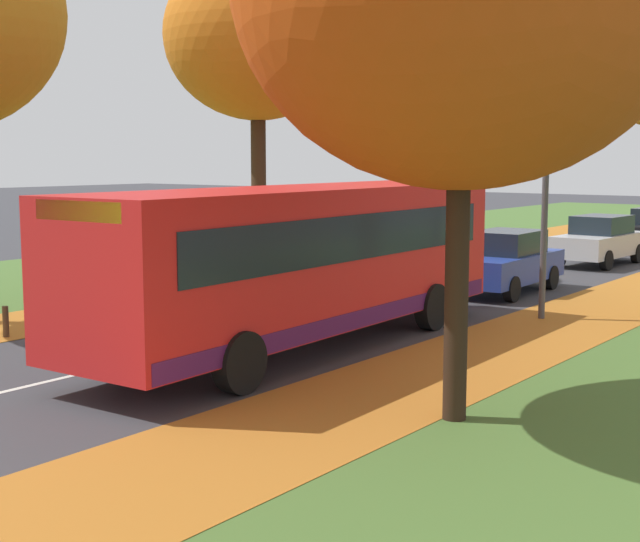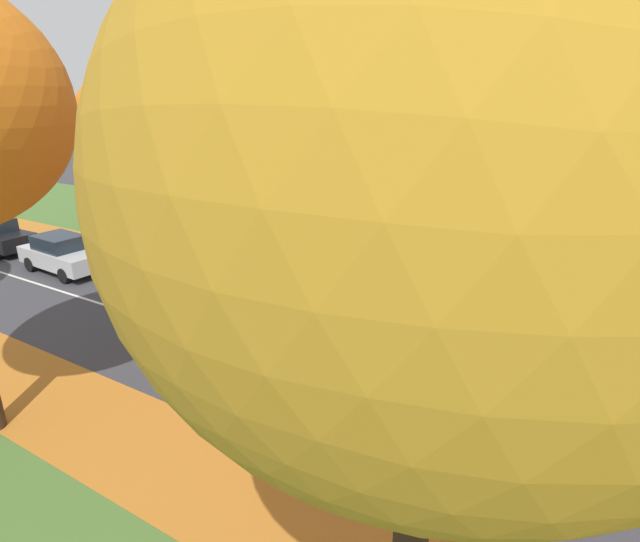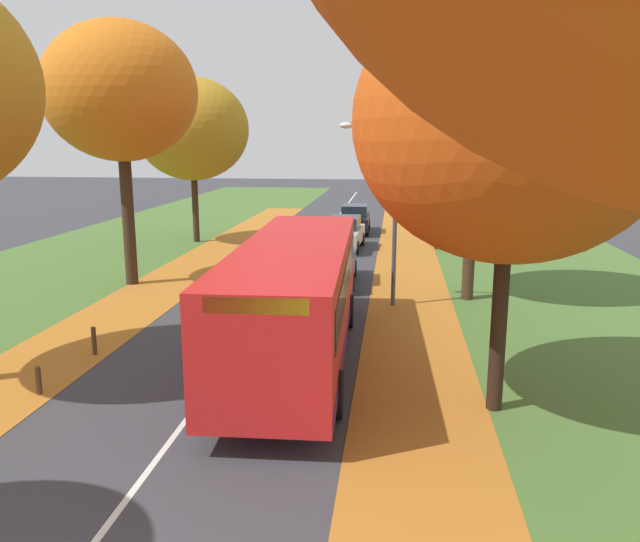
% 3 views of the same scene
% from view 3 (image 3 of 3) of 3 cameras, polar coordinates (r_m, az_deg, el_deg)
% --- Properties ---
extents(grass_verge_left, '(12.00, 90.00, 0.01)m').
position_cam_3_polar(grass_verge_left, '(28.34, -21.01, 0.16)').
color(grass_verge_left, '#476B2D').
rests_on(grass_verge_left, ground).
extents(leaf_litter_left, '(2.80, 60.00, 0.00)m').
position_cam_3_polar(leaf_litter_left, '(21.10, -17.46, -3.47)').
color(leaf_litter_left, '#B26B23').
rests_on(leaf_litter_left, grass_verge_left).
extents(grass_verge_right, '(12.00, 90.00, 0.01)m').
position_cam_3_polar(grass_verge_right, '(25.61, 18.45, -0.86)').
color(grass_verge_right, '#476B2D').
rests_on(grass_verge_right, ground).
extents(leaf_litter_right, '(2.80, 60.00, 0.00)m').
position_cam_3_polar(leaf_litter_right, '(19.27, 8.42, -4.49)').
color(leaf_litter_right, '#B26B23').
rests_on(leaf_litter_right, grass_verge_right).
extents(road_centre_line, '(0.12, 80.00, 0.01)m').
position_cam_3_polar(road_centre_line, '(25.40, -2.32, -0.35)').
color(road_centre_line, silver).
rests_on(road_centre_line, ground).
extents(tree_left_mid, '(5.52, 5.52, 9.57)m').
position_cam_3_polar(tree_left_mid, '(24.33, -17.81, 15.29)').
color(tree_left_mid, '#382619').
rests_on(tree_left_mid, ground).
extents(tree_left_far, '(5.86, 5.86, 8.55)m').
position_cam_3_polar(tree_left_far, '(33.75, -11.61, 12.59)').
color(tree_left_far, '#382619').
rests_on(tree_left_far, ground).
extents(tree_right_near, '(5.98, 5.98, 8.48)m').
position_cam_3_polar(tree_right_near, '(12.50, 17.11, 13.01)').
color(tree_right_near, black).
rests_on(tree_right_near, ground).
extents(tree_right_mid, '(5.75, 5.75, 9.24)m').
position_cam_3_polar(tree_right_mid, '(21.54, 14.16, 14.84)').
color(tree_right_mid, '#422D1E').
rests_on(tree_right_mid, ground).
extents(tree_right_far, '(4.63, 4.63, 8.38)m').
position_cam_3_polar(tree_right_far, '(31.45, 11.23, 13.31)').
color(tree_right_far, '#382619').
rests_on(tree_right_far, ground).
extents(bollard_fifth, '(0.12, 0.12, 0.62)m').
position_cam_3_polar(bollard_fifth, '(15.01, -24.33, -9.12)').
color(bollard_fifth, '#4C3823').
rests_on(bollard_fifth, ground).
extents(bollard_sixth, '(0.12, 0.12, 0.74)m').
position_cam_3_polar(bollard_sixth, '(17.07, -19.95, -6.03)').
color(bollard_sixth, '#4C3823').
rests_on(bollard_sixth, ground).
extents(streetlamp_right, '(1.89, 0.28, 6.00)m').
position_cam_3_polar(streetlamp_right, '(20.25, 5.99, 7.13)').
color(streetlamp_right, '#47474C').
rests_on(streetlamp_right, ground).
extents(bus, '(2.92, 10.48, 2.98)m').
position_cam_3_polar(bus, '(15.36, -2.25, -2.10)').
color(bus, red).
rests_on(bus, ground).
extents(car_blue_lead, '(1.88, 4.25, 1.62)m').
position_cam_3_polar(car_blue_lead, '(23.80, 1.12, 0.81)').
color(car_blue_lead, '#233D9E').
rests_on(car_blue_lead, ground).
extents(car_silver_following, '(1.94, 4.28, 1.62)m').
position_cam_3_polar(car_silver_following, '(31.20, 2.21, 3.50)').
color(car_silver_following, '#B7BABF').
rests_on(car_silver_following, ground).
extents(car_black_third_in_line, '(1.84, 4.23, 1.62)m').
position_cam_3_polar(car_black_third_in_line, '(36.73, 3.17, 4.78)').
color(car_black_third_in_line, black).
rests_on(car_black_third_in_line, ground).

